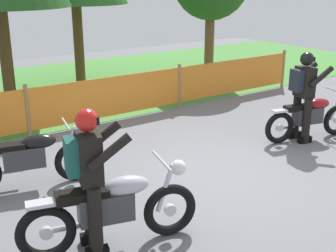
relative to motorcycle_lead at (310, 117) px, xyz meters
The scene contains 9 objects.
ground 2.59m from the motorcycle_lead, behind, with size 24.00×24.00×0.02m, color slate.
grass_verge 7.21m from the motorcycle_lead, 110.76° to the left, with size 24.00×7.07×0.01m, color #4C8C3D.
barrier_fence 4.09m from the motorcycle_lead, 128.60° to the left, with size 10.98×0.08×1.05m.
motorcycle_lead is the anchor object (origin of this frame).
motorcycle_trailing 5.20m from the motorcycle_lead, 168.70° to the left, with size 1.96×0.72×0.94m.
motorcycle_third 4.95m from the motorcycle_lead, 167.91° to the right, with size 2.07×0.80×1.00m.
rider_lead 0.55m from the motorcycle_lead, 166.37° to the left, with size 0.75×0.64×1.69m.
rider_third 5.18m from the motorcycle_lead, 169.03° to the right, with size 0.75×0.64×1.69m.
traffic_cone 4.35m from the motorcycle_lead, 157.37° to the left, with size 0.32×0.32×0.53m.
Camera 1 is at (-4.38, -4.96, 2.99)m, focal length 47.95 mm.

